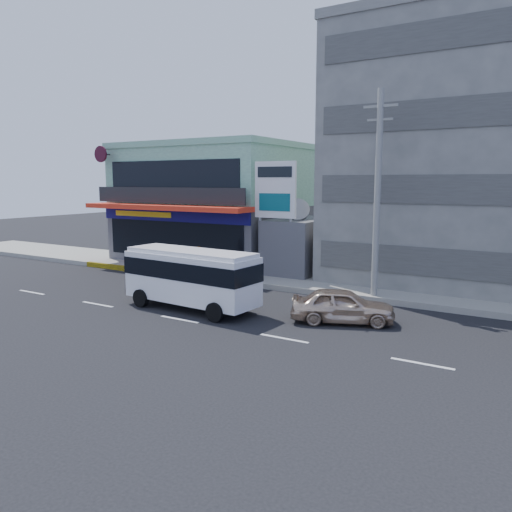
{
  "coord_description": "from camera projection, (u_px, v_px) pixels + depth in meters",
  "views": [
    {
      "loc": [
        13.34,
        -15.81,
        5.79
      ],
      "look_at": [
        1.0,
        4.6,
        2.2
      ],
      "focal_mm": 35.0,
      "sensor_mm": 36.0,
      "label": 1
    }
  ],
  "objects": [
    {
      "name": "sidewalk",
      "position": [
        368.0,
        288.0,
        26.53
      ],
      "size": [
        70.0,
        5.0,
        0.3
      ],
      "primitive_type": "cube",
      "color": "gray",
      "rests_on": "ground"
    },
    {
      "name": "billboard",
      "position": [
        275.0,
        196.0,
        28.38
      ],
      "size": [
        2.6,
        0.18,
        6.9
      ],
      "color": "gray",
      "rests_on": "ground"
    },
    {
      "name": "motorcycle_rider",
      "position": [
        200.0,
        270.0,
        28.83
      ],
      "size": [
        1.72,
        1.14,
        2.08
      ],
      "color": "#4D0B15",
      "rests_on": "ground"
    },
    {
      "name": "shop_building",
      "position": [
        217.0,
        206.0,
        36.37
      ],
      "size": [
        12.4,
        11.7,
        8.0
      ],
      "color": "#4E4D53",
      "rests_on": "ground"
    },
    {
      "name": "concrete_building",
      "position": [
        492.0,
        159.0,
        27.6
      ],
      "size": [
        16.0,
        12.0,
        14.0
      ],
      "primitive_type": "cube",
      "color": "gray",
      "rests_on": "ground"
    },
    {
      "name": "minibus",
      "position": [
        191.0,
        274.0,
        22.52
      ],
      "size": [
        6.64,
        2.62,
        2.73
      ],
      "color": "white",
      "rests_on": "ground"
    },
    {
      "name": "ground",
      "position": [
        180.0,
        319.0,
        21.07
      ],
      "size": [
        120.0,
        120.0,
        0.0
      ],
      "primitive_type": "plane",
      "color": "black",
      "rests_on": "ground"
    },
    {
      "name": "gap_structure",
      "position": [
        304.0,
        247.0,
        30.96
      ],
      "size": [
        3.0,
        6.0,
        3.5
      ],
      "primitive_type": "cube",
      "color": "#4E4D53",
      "rests_on": "ground"
    },
    {
      "name": "satellite_dish",
      "position": [
        297.0,
        218.0,
        29.84
      ],
      "size": [
        1.5,
        1.5,
        0.15
      ],
      "primitive_type": "cylinder",
      "color": "slate",
      "rests_on": "gap_structure"
    },
    {
      "name": "utility_pole_near",
      "position": [
        377.0,
        195.0,
        23.49
      ],
      "size": [
        1.6,
        0.3,
        10.0
      ],
      "color": "#999993",
      "rests_on": "ground"
    },
    {
      "name": "sedan",
      "position": [
        343.0,
        305.0,
        20.52
      ],
      "size": [
        4.55,
        3.18,
        1.44
      ],
      "primitive_type": "imported",
      "rotation": [
        0.0,
        0.0,
        1.96
      ],
      "color": "beige",
      "rests_on": "ground"
    }
  ]
}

